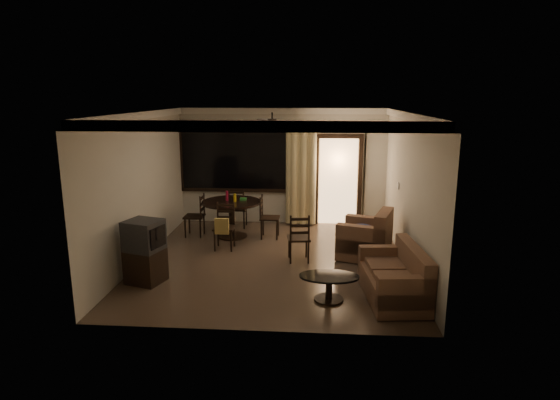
# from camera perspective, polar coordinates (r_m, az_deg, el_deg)

# --- Properties ---
(ground) EXTENTS (5.50, 5.50, 0.00)m
(ground) POSITION_cam_1_polar(r_m,az_deg,el_deg) (9.06, -0.90, -7.36)
(ground) COLOR #7F6651
(ground) RESTS_ON ground
(room_shell) EXTENTS (5.50, 6.70, 5.50)m
(room_shell) POSITION_cam_1_polar(r_m,az_deg,el_deg) (10.33, 3.24, 5.59)
(room_shell) COLOR beige
(room_shell) RESTS_ON ground
(dining_table) EXTENTS (1.30, 1.30, 1.03)m
(dining_table) POSITION_cam_1_polar(r_m,az_deg,el_deg) (10.39, -5.90, -1.08)
(dining_table) COLOR black
(dining_table) RESTS_ON ground
(dining_chair_west) EXTENTS (0.42, 0.42, 0.95)m
(dining_chair_west) POSITION_cam_1_polar(r_m,az_deg,el_deg) (10.67, -10.30, -2.85)
(dining_chair_west) COLOR black
(dining_chair_west) RESTS_ON ground
(dining_chair_east) EXTENTS (0.42, 0.42, 0.95)m
(dining_chair_east) POSITION_cam_1_polar(r_m,az_deg,el_deg) (10.36, -1.31, -3.11)
(dining_chair_east) COLOR black
(dining_chair_east) RESTS_ON ground
(dining_chair_south) EXTENTS (0.42, 0.48, 0.95)m
(dining_chair_south) POSITION_cam_1_polar(r_m,az_deg,el_deg) (9.67, -6.80, -4.23)
(dining_chair_south) COLOR black
(dining_chair_south) RESTS_ON ground
(dining_chair_north) EXTENTS (0.42, 0.42, 0.95)m
(dining_chair_north) POSITION_cam_1_polar(r_m,az_deg,el_deg) (11.23, -5.14, -1.90)
(dining_chair_north) COLOR black
(dining_chair_north) RESTS_ON ground
(tv_cabinet) EXTENTS (0.69, 0.65, 1.08)m
(tv_cabinet) POSITION_cam_1_polar(r_m,az_deg,el_deg) (8.21, -16.16, -6.04)
(tv_cabinet) COLOR black
(tv_cabinet) RESTS_ON ground
(sofa) EXTENTS (0.95, 1.59, 0.81)m
(sofa) POSITION_cam_1_polar(r_m,az_deg,el_deg) (7.55, 14.05, -9.33)
(sofa) COLOR #43281F
(sofa) RESTS_ON ground
(armchair) EXTENTS (1.17, 1.17, 0.93)m
(armchair) POSITION_cam_1_polar(r_m,az_deg,el_deg) (9.24, 10.63, -4.66)
(armchair) COLOR #43281F
(armchair) RESTS_ON ground
(coffee_table) EXTENTS (0.92, 0.55, 0.41)m
(coffee_table) POSITION_cam_1_polar(r_m,az_deg,el_deg) (7.34, 6.00, -10.12)
(coffee_table) COLOR black
(coffee_table) RESTS_ON ground
(side_chair) EXTENTS (0.47, 0.47, 0.94)m
(side_chair) POSITION_cam_1_polar(r_m,az_deg,el_deg) (8.95, 2.29, -5.72)
(side_chair) COLOR black
(side_chair) RESTS_ON ground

